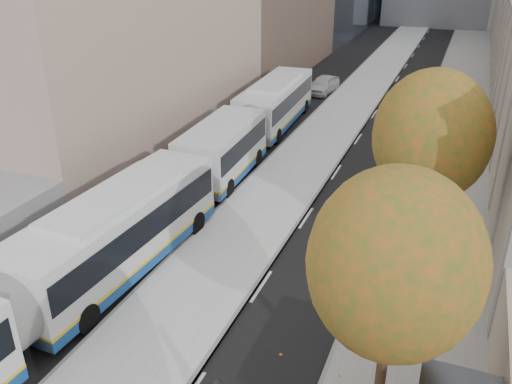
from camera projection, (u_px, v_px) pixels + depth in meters
The scene contains 7 objects.
bus_platform at pixel (322, 139), 35.86m from camera, with size 4.25×150.00×0.15m, color #AEAEAE.
sidewalk at pixel (448, 155), 33.23m from camera, with size 4.75×150.00×0.08m, color gray.
tree_c at pixel (395, 265), 12.67m from camera, with size 4.20×4.20×7.28m.
tree_d at pixel (432, 136), 20.14m from camera, with size 4.40×4.40×7.60m.
bus_near at pixel (38, 290), 17.71m from camera, with size 3.70×19.11×3.17m.
bus_far at pixel (256, 120), 34.34m from camera, with size 3.43×18.52×3.07m.
distant_car at pixel (323, 85), 46.27m from camera, with size 1.74×4.33×1.48m, color silver.
Camera 1 is at (4.49, 1.83, 12.21)m, focal length 38.00 mm.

